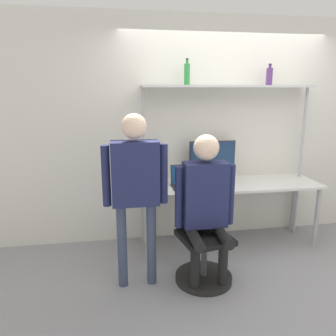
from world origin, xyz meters
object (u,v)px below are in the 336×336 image
cell_phone (205,187)px  office_chair (202,252)px  bottle_purple (269,76)px  bottle_green (187,74)px  monitor (212,158)px  person_seated (206,198)px  person_standing (135,180)px  laptop (185,181)px

cell_phone → office_chair: size_ratio=0.16×
cell_phone → bottle_purple: bottle_purple is taller
office_chair → bottle_green: bottle_green is taller
bottle_purple → monitor: bearing=178.9°
person_seated → bottle_purple: 1.77m
monitor → office_chair: size_ratio=0.61×
cell_phone → bottle_green: bottle_green is taller
office_chair → person_seated: (0.01, -0.04, 0.58)m
person_standing → cell_phone: bearing=36.0°
laptop → person_standing: 0.92m
person_seated → person_standing: size_ratio=0.88×
monitor → cell_phone: monitor is taller
person_standing → bottle_purple: bearing=27.5°
cell_phone → bottle_green: (-0.16, 0.26, 1.25)m
cell_phone → office_chair: 0.80m
laptop → person_seated: (0.05, -0.71, 0.03)m
monitor → office_chair: monitor is taller
laptop → bottle_green: bottle_green is taller
office_chair → bottle_purple: 2.17m
laptop → bottle_purple: 1.58m
office_chair → cell_phone: bearing=73.4°
person_standing → bottle_purple: size_ratio=6.81×
office_chair → bottle_purple: size_ratio=3.87×
person_seated → bottle_green: 1.47m
bottle_green → person_standing: bearing=-127.5°
office_chair → bottle_green: (0.02, 0.87, 1.73)m
cell_phone → person_standing: size_ratio=0.09×
monitor → person_seated: 1.00m
cell_phone → person_standing: 1.06m
person_standing → bottle_purple: (1.65, 0.86, 0.94)m
cell_phone → person_standing: bearing=-144.0°
person_standing → bottle_purple: bottle_purple is taller
monitor → person_standing: bearing=-138.6°
person_seated → monitor: bearing=69.8°
laptop → person_seated: 0.72m
laptop → cell_phone: laptop is taller
cell_phone → bottle_purple: 1.50m
office_chair → bottle_green: 1.94m
monitor → person_seated: (-0.34, -0.93, -0.18)m
office_chair → bottle_green: bearing=88.9°
laptop → cell_phone: size_ratio=2.04×
monitor → person_standing: (-0.99, -0.87, 0.01)m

